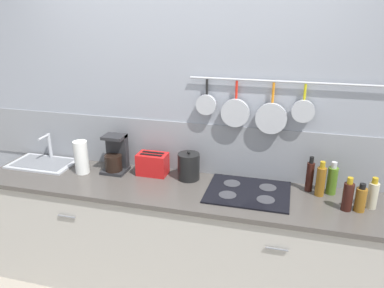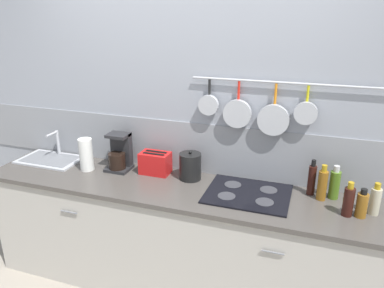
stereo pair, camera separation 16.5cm
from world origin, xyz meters
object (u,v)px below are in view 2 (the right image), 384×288
object	(u,v)px
toaster	(155,163)
bottle_olive_oil	(375,200)
bottle_cooking_wine	(312,179)
bottle_sesame_oil	(335,184)
bottle_hot_sauce	(322,185)
bottle_vinegar	(348,201)
coffee_maker	(120,155)
paper_towel_roll	(86,154)
kettle	(190,166)
bottle_dish_soap	(362,205)

from	to	relation	value
toaster	bottle_olive_oil	distance (m)	1.57
bottle_cooking_wine	bottle_sesame_oil	distance (m)	0.15
toaster	bottle_hot_sauce	distance (m)	1.25
toaster	bottle_cooking_wine	world-z (taller)	bottle_cooking_wine
bottle_sesame_oil	bottle_cooking_wine	bearing A→B (deg)	177.08
toaster	bottle_vinegar	distance (m)	1.42
coffee_maker	bottle_sesame_oil	xyz separation A→B (m)	(1.63, 0.03, -0.02)
bottle_sesame_oil	coffee_maker	bearing A→B (deg)	-178.78
bottle_olive_oil	toaster	bearing A→B (deg)	175.55
coffee_maker	paper_towel_roll	bearing A→B (deg)	-156.95
paper_towel_roll	bottle_olive_oil	xyz separation A→B (m)	(2.11, -0.00, -0.04)
paper_towel_roll	toaster	xyz separation A→B (m)	(0.55, 0.12, -0.05)
bottle_sesame_oil	bottle_vinegar	size ratio (longest dim) A/B	1.04
coffee_maker	bottle_olive_oil	world-z (taller)	coffee_maker
coffee_maker	bottle_hot_sauce	distance (m)	1.55
coffee_maker	toaster	bearing A→B (deg)	2.82
coffee_maker	kettle	world-z (taller)	coffee_maker
paper_towel_roll	bottle_cooking_wine	size ratio (longest dim) A/B	1.01
coffee_maker	bottle_cooking_wine	world-z (taller)	coffee_maker
bottle_hot_sauce	toaster	bearing A→B (deg)	178.64
toaster	bottle_dish_soap	size ratio (longest dim) A/B	1.29
bottle_hot_sauce	bottle_olive_oil	bearing A→B (deg)	-16.15
bottle_dish_soap	bottle_olive_oil	xyz separation A→B (m)	(0.08, 0.06, 0.01)
bottle_hot_sauce	bottle_vinegar	xyz separation A→B (m)	(0.16, -0.17, -0.01)
bottle_sesame_oil	bottle_dish_soap	size ratio (longest dim) A/B	1.25
coffee_maker	kettle	size ratio (longest dim) A/B	1.31
toaster	bottle_vinegar	size ratio (longest dim) A/B	1.08
paper_towel_roll	bottle_hot_sauce	bearing A→B (deg)	2.84
bottle_cooking_wine	paper_towel_roll	bearing A→B (deg)	-175.16
toaster	bottle_hot_sauce	world-z (taller)	bottle_hot_sauce
bottle_cooking_wine	bottle_vinegar	world-z (taller)	bottle_cooking_wine
bottle_cooking_wine	bottle_olive_oil	bearing A→B (deg)	-20.96
bottle_cooking_wine	bottle_hot_sauce	xyz separation A→B (m)	(0.07, -0.06, -0.00)
bottle_dish_soap	coffee_maker	bearing A→B (deg)	174.54
bottle_dish_soap	bottle_olive_oil	world-z (taller)	bottle_olive_oil
bottle_hot_sauce	bottle_dish_soap	size ratio (longest dim) A/B	1.32
paper_towel_roll	bottle_vinegar	distance (m)	1.96
bottle_vinegar	toaster	bearing A→B (deg)	172.04
coffee_maker	bottle_olive_oil	distance (m)	1.87
bottle_cooking_wine	coffee_maker	bearing A→B (deg)	-178.36
kettle	bottle_hot_sauce	xyz separation A→B (m)	(0.95, -0.02, 0.01)
paper_towel_roll	bottle_dish_soap	bearing A→B (deg)	-1.90
coffee_maker	bottle_sesame_oil	bearing A→B (deg)	1.22
paper_towel_roll	bottle_sesame_oil	distance (m)	1.88
kettle	coffee_maker	bearing A→B (deg)	-179.33
bottle_hot_sauce	bottle_dish_soap	world-z (taller)	bottle_hot_sauce
paper_towel_roll	coffee_maker	bearing A→B (deg)	23.05
coffee_maker	kettle	xyz separation A→B (m)	(0.60, 0.01, -0.02)
paper_towel_roll	bottle_sesame_oil	size ratio (longest dim) A/B	1.10
kettle	bottle_cooking_wine	size ratio (longest dim) A/B	0.88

